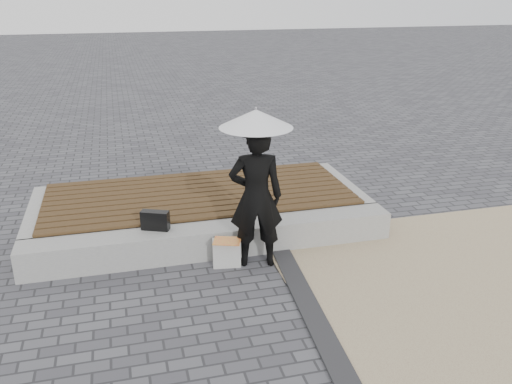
{
  "coord_description": "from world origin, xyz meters",
  "views": [
    {
      "loc": [
        -1.12,
        -4.92,
        3.41
      ],
      "look_at": [
        0.48,
        1.18,
        1.0
      ],
      "focal_mm": 37.96,
      "sensor_mm": 36.0,
      "label": 1
    }
  ],
  "objects_px": {
    "woman": "(256,197)",
    "parasol": "(256,119)",
    "canvas_tote": "(227,253)",
    "seating_ledge": "(214,240)",
    "handbag": "(155,220)"
  },
  "relations": [
    {
      "from": "parasol",
      "to": "seating_ledge",
      "type": "bearing_deg",
      "value": 138.4
    },
    {
      "from": "parasol",
      "to": "canvas_tote",
      "type": "distance_m",
      "value": 1.79
    },
    {
      "from": "seating_ledge",
      "to": "parasol",
      "type": "bearing_deg",
      "value": -41.6
    },
    {
      "from": "seating_ledge",
      "to": "woman",
      "type": "height_order",
      "value": "woman"
    },
    {
      "from": "woman",
      "to": "parasol",
      "type": "distance_m",
      "value": 1.0
    },
    {
      "from": "seating_ledge",
      "to": "woman",
      "type": "xyz_separation_m",
      "value": [
        0.48,
        -0.42,
        0.73
      ]
    },
    {
      "from": "woman",
      "to": "handbag",
      "type": "distance_m",
      "value": 1.4
    },
    {
      "from": "handbag",
      "to": "canvas_tote",
      "type": "height_order",
      "value": "handbag"
    },
    {
      "from": "handbag",
      "to": "canvas_tote",
      "type": "relative_size",
      "value": 0.97
    },
    {
      "from": "parasol",
      "to": "canvas_tote",
      "type": "relative_size",
      "value": 3.04
    },
    {
      "from": "woman",
      "to": "handbag",
      "type": "height_order",
      "value": "woman"
    },
    {
      "from": "seating_ledge",
      "to": "parasol",
      "type": "distance_m",
      "value": 1.85
    },
    {
      "from": "woman",
      "to": "seating_ledge",
      "type": "bearing_deg",
      "value": -32.04
    },
    {
      "from": "parasol",
      "to": "woman",
      "type": "bearing_deg",
      "value": -116.57
    },
    {
      "from": "woman",
      "to": "handbag",
      "type": "xyz_separation_m",
      "value": [
        -1.23,
        0.52,
        -0.4
      ]
    }
  ]
}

